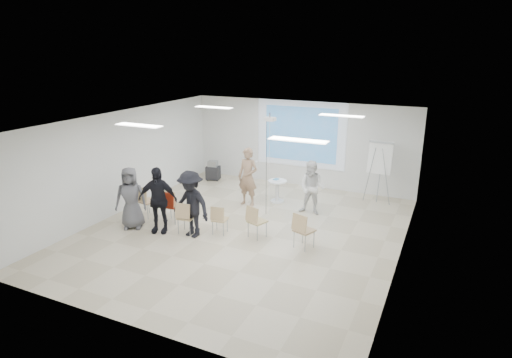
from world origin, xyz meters
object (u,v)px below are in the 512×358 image
at_px(chair_right_far, 302,228).
at_px(laptop, 187,216).
at_px(audience_outer, 131,194).
at_px(av_cart, 213,171).
at_px(chair_center, 219,218).
at_px(flipchart_easel, 380,158).
at_px(chair_far_left, 145,199).
at_px(player_left, 248,173).
at_px(chair_left_inner, 185,215).
at_px(chair_right_inner, 255,219).
at_px(chair_left_mid, 170,204).
at_px(audience_mid, 191,200).
at_px(pedestal_table, 277,190).
at_px(player_right, 312,185).
at_px(audience_left, 157,195).

distance_m(chair_right_far, laptop, 3.11).
height_order(audience_outer, av_cart, audience_outer).
bearing_deg(chair_center, flipchart_easel, 42.56).
relative_size(chair_far_left, flipchart_easel, 0.47).
distance_m(player_left, chair_left_inner, 2.78).
bearing_deg(laptop, audience_outer, 6.25).
bearing_deg(chair_right_far, chair_left_inner, -151.59).
relative_size(chair_right_inner, flipchart_easel, 0.45).
relative_size(chair_left_mid, audience_mid, 0.48).
bearing_deg(audience_mid, pedestal_table, 83.16).
distance_m(player_left, chair_center, 2.41).
xyz_separation_m(chair_right_inner, audience_mid, (-1.56, -0.57, 0.48)).
height_order(chair_far_left, chair_left_mid, chair_left_mid).
relative_size(chair_far_left, laptop, 2.87).
bearing_deg(chair_right_far, pedestal_table, 142.32).
bearing_deg(chair_left_mid, player_left, 56.27).
xyz_separation_m(laptop, av_cart, (-1.80, 4.42, -0.15)).
height_order(chair_left_inner, chair_right_inner, chair_left_inner).
relative_size(audience_mid, av_cart, 2.78).
bearing_deg(av_cart, player_right, -33.89).
relative_size(chair_left_mid, chair_left_inner, 1.08).
bearing_deg(flipchart_easel, chair_center, -124.67).
bearing_deg(audience_mid, chair_right_inner, 30.74).
xyz_separation_m(player_left, chair_left_mid, (-1.33, -2.21, -0.46)).
height_order(player_right, flipchart_easel, flipchart_easel).
bearing_deg(chair_center, av_cart, 113.40).
relative_size(chair_right_inner, laptop, 2.71).
bearing_deg(chair_right_far, player_right, 122.07).
relative_size(chair_left_mid, audience_outer, 0.51).
height_order(chair_right_far, audience_mid, audience_mid).
bearing_deg(audience_mid, player_left, 94.05).
height_order(chair_left_mid, chair_left_inner, chair_left_mid).
bearing_deg(chair_right_inner, chair_left_mid, -158.21).
height_order(pedestal_table, player_right, player_right).
bearing_deg(chair_center, chair_right_inner, 2.61).
xyz_separation_m(player_left, av_cart, (-2.34, 1.83, -0.70)).
relative_size(chair_center, flipchart_easel, 0.40).
bearing_deg(chair_far_left, chair_left_inner, -6.05).
distance_m(pedestal_table, laptop, 3.45).
bearing_deg(chair_center, audience_left, -170.74).
relative_size(audience_outer, av_cart, 2.65).
relative_size(pedestal_table, chair_left_inner, 0.83).
distance_m(chair_left_inner, audience_outer, 1.64).
relative_size(pedestal_table, laptop, 2.26).
distance_m(pedestal_table, audience_mid, 3.54).
relative_size(chair_far_left, chair_left_mid, 0.97).
xyz_separation_m(chair_center, chair_right_inner, (0.96, 0.19, 0.05)).
bearing_deg(chair_right_inner, laptop, -145.81).
bearing_deg(pedestal_table, chair_center, -98.58).
bearing_deg(av_cart, audience_left, -89.41).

